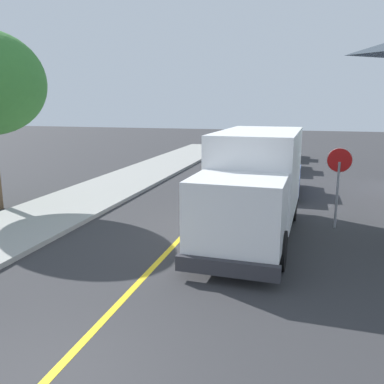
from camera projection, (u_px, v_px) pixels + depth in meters
The scene contains 6 objects.
centre_line_yellow at pixel (205, 213), 15.31m from camera, with size 0.16×56.00×0.01m, color gold.
box_truck at pixel (255, 179), 12.41m from camera, with size 2.62×7.25×3.20m.
parked_car_near at pixel (280, 176), 18.65m from camera, with size 1.82×4.41×1.67m.
parked_car_mid at pixel (279, 157), 25.06m from camera, with size 1.80×4.40×1.67m.
parked_car_far at pixel (282, 148), 30.34m from camera, with size 1.92×4.45×1.67m.
stop_sign at pixel (339, 172), 13.12m from camera, with size 0.80×0.10×2.65m.
Camera 1 is at (3.52, -4.37, 4.04)m, focal length 37.95 mm.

